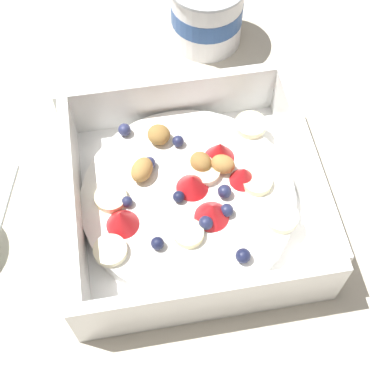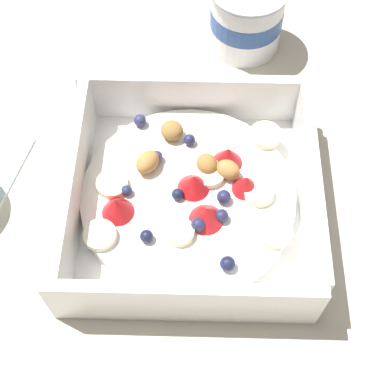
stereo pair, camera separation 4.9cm
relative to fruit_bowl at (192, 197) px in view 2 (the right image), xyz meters
name	(u,v)px [view 2 (the right image)]	position (x,y,z in m)	size (l,w,h in m)	color
ground_plane	(188,203)	(0.00, 0.01, -0.02)	(2.40, 2.40, 0.00)	beige
fruit_bowl	(192,197)	(0.00, 0.00, 0.00)	(0.22, 0.22, 0.07)	white
yogurt_cup	(247,17)	(0.05, 0.22, 0.02)	(0.08, 0.08, 0.08)	white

